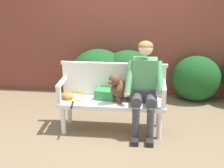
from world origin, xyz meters
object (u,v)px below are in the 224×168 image
dog_on_bench (119,88)px  garden_bench (112,104)px  person_seated (144,84)px  sports_bag (105,94)px  baseball_glove (67,96)px  tennis_racket (74,98)px

dog_on_bench → garden_bench: bearing=157.5°
person_seated → sports_bag: size_ratio=4.79×
dog_on_bench → baseball_glove: dog_on_bench is taller
garden_bench → dog_on_bench: size_ratio=3.55×
person_seated → baseball_glove: 1.14m
tennis_racket → baseball_glove: 0.11m
baseball_glove → sports_bag: (0.56, 0.06, 0.03)m
garden_bench → baseball_glove: bearing=179.9°
garden_bench → sports_bag: sports_bag is taller
person_seated → baseball_glove: size_ratio=6.10×
person_seated → dog_on_bench: 0.36m
baseball_glove → garden_bench: bearing=39.3°
dog_on_bench → baseball_glove: (-0.77, 0.04, -0.17)m
garden_bench → sports_bag: (-0.11, 0.06, 0.13)m
person_seated → garden_bench: bearing=178.1°
baseball_glove → sports_bag: 0.56m
garden_bench → baseball_glove: baseball_glove is taller
tennis_racket → person_seated: bearing=-1.3°
tennis_racket → baseball_glove: bearing=-175.5°
sports_bag → baseball_glove: bearing=-174.3°
dog_on_bench → tennis_racket: dog_on_bench is taller
tennis_racket → garden_bench: bearing=-0.9°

